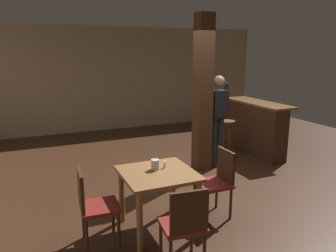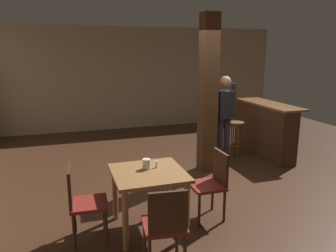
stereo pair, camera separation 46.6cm
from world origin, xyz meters
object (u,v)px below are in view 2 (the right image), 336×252
at_px(chair_west, 82,200).
at_px(napkin_cup, 147,164).
at_px(bar_stool_near, 236,131).
at_px(chair_east, 212,181).
at_px(chair_south, 165,224).
at_px(standing_person, 224,115).
at_px(dining_table, 149,182).
at_px(salt_shaker, 156,164).
at_px(bar_counter, 264,129).

relative_size(chair_west, napkin_cup, 7.04).
bearing_deg(bar_stool_near, chair_east, -126.03).
xyz_separation_m(chair_south, chair_east, (0.91, 0.84, 0.00)).
relative_size(chair_east, standing_person, 0.52).
distance_m(chair_east, bar_stool_near, 2.66).
relative_size(dining_table, napkin_cup, 6.81).
bearing_deg(chair_south, chair_east, 42.97).
distance_m(dining_table, chair_east, 0.87).
xyz_separation_m(chair_south, bar_stool_near, (2.47, 3.00, 0.04)).
xyz_separation_m(dining_table, bar_stool_near, (2.43, 2.18, -0.06)).
distance_m(napkin_cup, standing_person, 2.50).
bearing_deg(bar_stool_near, chair_west, -145.72).
relative_size(chair_east, chair_west, 1.00).
bearing_deg(standing_person, napkin_cup, -139.49).
xyz_separation_m(dining_table, napkin_cup, (0.00, 0.10, 0.20)).
distance_m(dining_table, napkin_cup, 0.22).
distance_m(chair_east, napkin_cup, 0.91).
bearing_deg(standing_person, salt_shaker, -137.65).
bearing_deg(standing_person, chair_south, -127.45).
relative_size(chair_west, salt_shaker, 10.55).
xyz_separation_m(chair_east, bar_stool_near, (1.57, 2.15, 0.04)).
bearing_deg(standing_person, bar_stool_near, 41.07).
relative_size(dining_table, bar_counter, 0.49).
height_order(dining_table, bar_stool_near, dining_table).
distance_m(chair_west, napkin_cup, 0.86).
bearing_deg(dining_table, chair_west, -178.60).
height_order(chair_east, bar_stool_near, chair_east).
distance_m(napkin_cup, bar_stool_near, 3.21).
bearing_deg(napkin_cup, chair_east, -4.75).
bearing_deg(chair_east, chair_west, -178.50).
xyz_separation_m(chair_west, standing_person, (2.69, 1.73, 0.50)).
xyz_separation_m(chair_west, napkin_cup, (0.80, 0.11, 0.30)).
height_order(bar_counter, bar_stool_near, bar_counter).
distance_m(chair_south, salt_shaker, 0.98).
xyz_separation_m(salt_shaker, standing_person, (1.77, 1.61, 0.21)).
bearing_deg(salt_shaker, chair_east, -6.25).
relative_size(chair_west, bar_stool_near, 1.20).
xyz_separation_m(napkin_cup, bar_counter, (3.07, 2.05, -0.25)).
xyz_separation_m(napkin_cup, standing_person, (1.89, 1.62, 0.19)).
bearing_deg(salt_shaker, dining_table, -141.06).
height_order(dining_table, chair_east, chair_east).
bearing_deg(chair_east, napkin_cup, 175.25).
bearing_deg(bar_counter, bar_stool_near, 177.52).
xyz_separation_m(napkin_cup, bar_stool_near, (2.43, 2.08, -0.27)).
height_order(chair_west, napkin_cup, chair_west).
relative_size(chair_south, salt_shaker, 10.55).
relative_size(standing_person, bar_stool_near, 2.33).
bearing_deg(bar_counter, chair_west, -150.70).
relative_size(dining_table, chair_west, 0.97).
bearing_deg(dining_table, salt_shaker, 38.94).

